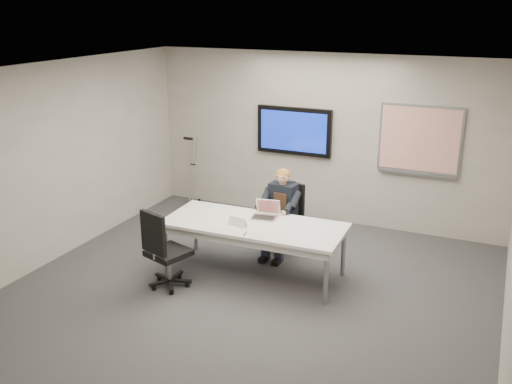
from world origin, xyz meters
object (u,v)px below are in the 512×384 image
at_px(conference_table, 254,229).
at_px(laptop, 266,213).
at_px(seated_person, 279,222).
at_px(office_chair_far, 285,229).
at_px(office_chair_near, 166,264).

xyz_separation_m(conference_table, laptop, (0.05, 0.27, 0.15)).
bearing_deg(conference_table, seated_person, 83.28).
relative_size(office_chair_far, seated_person, 0.79).
height_order(office_chair_far, office_chair_near, office_chair_near).
distance_m(office_chair_far, office_chair_near, 2.02).
distance_m(office_chair_near, seated_person, 1.81).
bearing_deg(conference_table, laptop, 77.47).
xyz_separation_m(seated_person, laptop, (-0.01, -0.45, 0.29)).
bearing_deg(office_chair_near, conference_table, -119.23).
bearing_deg(seated_person, conference_table, -89.05).
height_order(office_chair_far, seated_person, seated_person).
bearing_deg(laptop, conference_table, -109.42).
bearing_deg(office_chair_far, laptop, -72.03).
height_order(seated_person, laptop, seated_person).
bearing_deg(office_chair_far, seated_person, -73.45).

